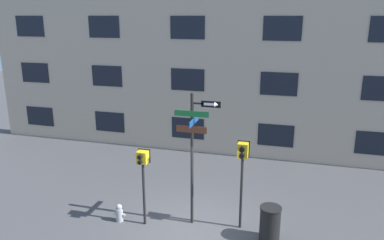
# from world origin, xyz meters

# --- Properties ---
(ground_plane) EXTENTS (60.00, 60.00, 0.00)m
(ground_plane) POSITION_xyz_m (0.00, 0.00, 0.00)
(ground_plane) COLOR #424244
(building_facade) EXTENTS (24.00, 0.63, 11.37)m
(building_facade) POSITION_xyz_m (0.00, 6.68, 5.68)
(building_facade) COLOR tan
(building_facade) RESTS_ON ground_plane
(street_sign_pole) EXTENTS (1.34, 0.97, 4.08)m
(street_sign_pole) POSITION_xyz_m (-0.05, 0.34, 2.50)
(street_sign_pole) COLOR black
(street_sign_pole) RESTS_ON ground_plane
(pedestrian_signal_left) EXTENTS (0.37, 0.40, 2.40)m
(pedestrian_signal_left) POSITION_xyz_m (-1.49, -0.12, 1.88)
(pedestrian_signal_left) COLOR black
(pedestrian_signal_left) RESTS_ON ground_plane
(pedestrian_signal_right) EXTENTS (0.35, 0.40, 2.72)m
(pedestrian_signal_right) POSITION_xyz_m (1.36, 0.46, 2.13)
(pedestrian_signal_right) COLOR black
(pedestrian_signal_right) RESTS_ON ground_plane
(fire_hydrant) EXTENTS (0.38, 0.22, 0.58)m
(fire_hydrant) POSITION_xyz_m (-2.31, -0.17, 0.28)
(fire_hydrant) COLOR #A5A5A8
(fire_hydrant) RESTS_ON ground_plane
(trash_bin) EXTENTS (0.61, 0.61, 1.03)m
(trash_bin) POSITION_xyz_m (2.26, 0.04, 0.52)
(trash_bin) COLOR black
(trash_bin) RESTS_ON ground_plane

